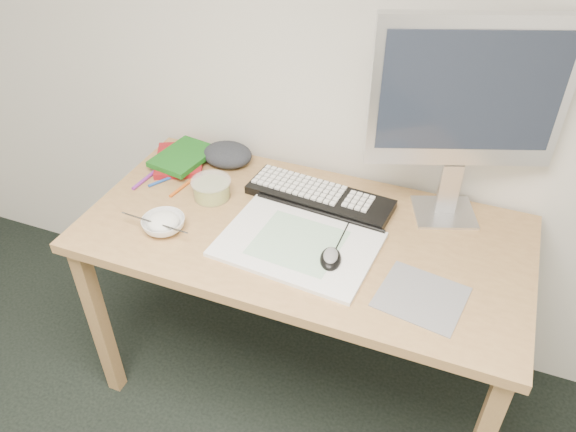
% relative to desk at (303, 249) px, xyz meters
% --- Properties ---
extents(desk, '(1.40, 0.70, 0.75)m').
position_rel_desk_xyz_m(desk, '(0.00, 0.00, 0.00)').
color(desk, tan).
rests_on(desk, ground).
extents(mousepad, '(0.26, 0.24, 0.00)m').
position_rel_desk_xyz_m(mousepad, '(0.40, -0.16, 0.08)').
color(mousepad, gray).
rests_on(mousepad, desk).
extents(sketchpad, '(0.49, 0.37, 0.01)m').
position_rel_desk_xyz_m(sketchpad, '(0.01, -0.08, 0.09)').
color(sketchpad, white).
rests_on(sketchpad, desk).
extents(keyboard, '(0.50, 0.20, 0.03)m').
position_rel_desk_xyz_m(keyboard, '(-0.00, 0.17, 0.10)').
color(keyboard, black).
rests_on(keyboard, desk).
extents(monitor, '(0.54, 0.23, 0.65)m').
position_rel_desk_xyz_m(monitor, '(0.40, 0.25, 0.49)').
color(monitor, silver).
rests_on(monitor, desk).
extents(mouse, '(0.08, 0.11, 0.03)m').
position_rel_desk_xyz_m(mouse, '(0.13, -0.12, 0.11)').
color(mouse, black).
rests_on(mouse, sketchpad).
extents(rice_bowl, '(0.16, 0.16, 0.04)m').
position_rel_desk_xyz_m(rice_bowl, '(-0.41, -0.16, 0.10)').
color(rice_bowl, silver).
rests_on(rice_bowl, desk).
extents(chopsticks, '(0.23, 0.03, 0.02)m').
position_rel_desk_xyz_m(chopsticks, '(-0.42, -0.19, 0.13)').
color(chopsticks, '#B4B4B6').
rests_on(chopsticks, rice_bowl).
extents(fruit_tub, '(0.15, 0.15, 0.07)m').
position_rel_desk_xyz_m(fruit_tub, '(-0.35, 0.05, 0.12)').
color(fruit_tub, gold).
rests_on(fruit_tub, desk).
extents(book_red, '(0.25, 0.28, 0.02)m').
position_rel_desk_xyz_m(book_red, '(-0.56, 0.21, 0.09)').
color(book_red, maroon).
rests_on(book_red, desk).
extents(book_green, '(0.20, 0.25, 0.02)m').
position_rel_desk_xyz_m(book_green, '(-0.54, 0.20, 0.11)').
color(book_green, '#175F18').
rests_on(book_green, book_red).
extents(cloth_lump, '(0.19, 0.17, 0.06)m').
position_rel_desk_xyz_m(cloth_lump, '(-0.40, 0.27, 0.11)').
color(cloth_lump, '#292B31').
rests_on(cloth_lump, desk).
extents(pencil_pink, '(0.14, 0.08, 0.01)m').
position_rel_desk_xyz_m(pencil_pink, '(-0.08, 0.07, 0.09)').
color(pencil_pink, pink).
rests_on(pencil_pink, desk).
extents(pencil_tan, '(0.14, 0.10, 0.01)m').
position_rel_desk_xyz_m(pencil_tan, '(-0.01, 0.03, 0.09)').
color(pencil_tan, '#AC7C5A').
rests_on(pencil_tan, desk).
extents(pencil_black, '(0.18, 0.04, 0.01)m').
position_rel_desk_xyz_m(pencil_black, '(0.15, 0.05, 0.09)').
color(pencil_black, black).
rests_on(pencil_black, desk).
extents(marker_blue, '(0.07, 0.10, 0.01)m').
position_rel_desk_xyz_m(marker_blue, '(-0.55, 0.07, 0.09)').
color(marker_blue, '#1D469F').
rests_on(marker_blue, desk).
extents(marker_orange, '(0.03, 0.12, 0.01)m').
position_rel_desk_xyz_m(marker_orange, '(-0.47, 0.05, 0.09)').
color(marker_orange, '#CD5818').
rests_on(marker_orange, desk).
extents(marker_purple, '(0.03, 0.14, 0.01)m').
position_rel_desk_xyz_m(marker_purple, '(-0.62, 0.06, 0.09)').
color(marker_purple, '#7C2893').
rests_on(marker_purple, desk).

